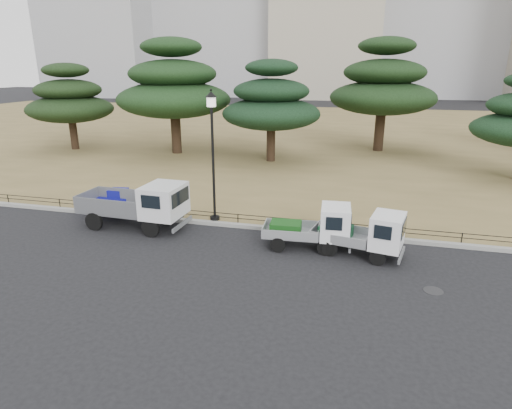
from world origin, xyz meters
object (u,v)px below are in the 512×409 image
(truck_large, at_px, (139,203))
(street_lamp, at_px, (212,135))
(truck_kei_front, at_px, (314,227))
(truck_kei_rear, at_px, (364,234))
(tarp_pile, at_px, (115,202))

(truck_large, height_order, street_lamp, street_lamp)
(truck_kei_front, relative_size, truck_kei_rear, 0.97)
(street_lamp, xyz_separation_m, tarp_pile, (-4.93, -0.01, -3.29))
(truck_kei_front, distance_m, tarp_pile, 9.65)
(truck_kei_front, height_order, tarp_pile, truck_kei_front)
(truck_kei_front, relative_size, street_lamp, 0.60)
(tarp_pile, bearing_deg, truck_large, -33.92)
(truck_kei_front, height_order, street_lamp, street_lamp)
(truck_large, bearing_deg, street_lamp, 27.06)
(truck_large, distance_m, tarp_pile, 2.46)
(truck_kei_front, bearing_deg, street_lamp, 155.64)
(truck_large, relative_size, truck_kei_front, 1.40)
(truck_kei_front, bearing_deg, truck_large, 173.38)
(truck_kei_rear, bearing_deg, truck_large, -172.12)
(truck_large, xyz_separation_m, truck_kei_rear, (9.36, -0.57, -0.26))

